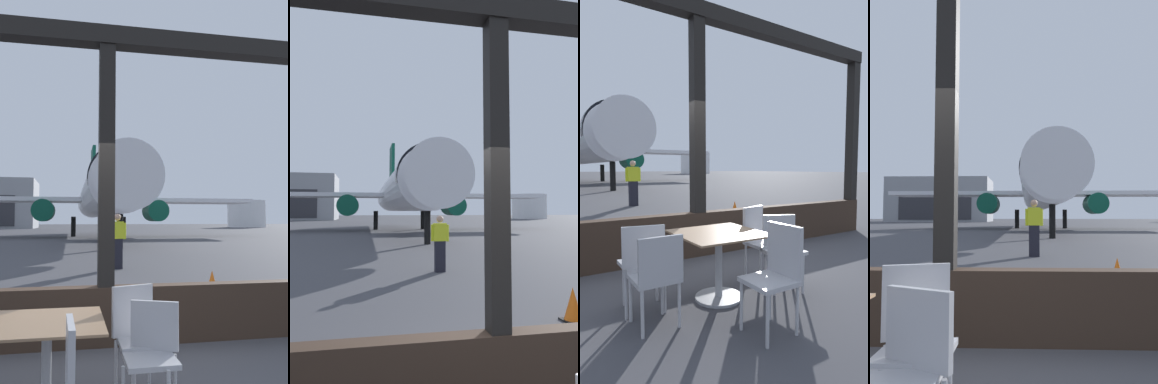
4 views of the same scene
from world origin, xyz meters
The scene contains 8 objects.
ground_plane centered at (0.00, 40.00, 0.00)m, with size 220.00×220.00×0.00m, color #424247.
window_frame centered at (0.00, 0.00, 1.38)m, with size 8.16×0.24×4.04m.
cafe_chair_aisle_right centered at (0.21, -1.78, 0.52)m, with size 0.50×0.50×0.86m.
cafe_chair_side_extra centered at (0.16, -1.41, 0.56)m, with size 0.48×0.48×0.94m.
airplane centered at (2.22, 28.86, 3.68)m, with size 28.81×32.36×10.50m.
ground_crew_worker centered at (1.03, 7.39, 0.90)m, with size 0.54×0.25×1.74m.
traffic_cone centered at (2.23, 2.21, 0.27)m, with size 0.36×0.36×0.58m.
distant_hangar centered at (-18.06, 75.20, 4.72)m, with size 21.55×13.33×9.46m.
Camera 4 is at (0.80, -3.51, 1.23)m, focal length 33.17 mm.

